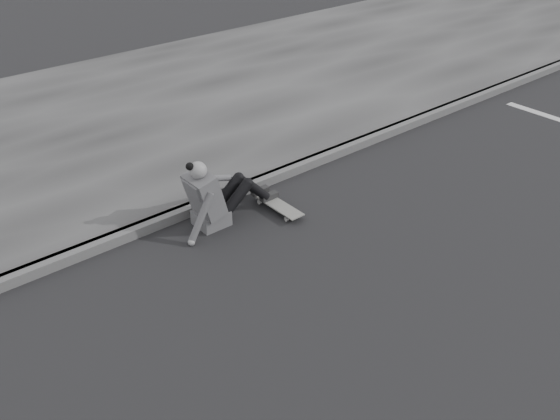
{
  "coord_description": "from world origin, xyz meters",
  "views": [
    {
      "loc": [
        -5.34,
        -3.06,
        3.96
      ],
      "look_at": [
        -1.7,
        1.32,
        0.5
      ],
      "focal_mm": 40.0,
      "sensor_mm": 36.0,
      "label": 1
    }
  ],
  "objects": [
    {
      "name": "ground",
      "position": [
        0.0,
        0.0,
        0.0
      ],
      "size": [
        80.0,
        80.0,
        0.0
      ],
      "primitive_type": "plane",
      "color": "black",
      "rests_on": "ground"
    },
    {
      "name": "sidewalk",
      "position": [
        0.0,
        5.6,
        0.06
      ],
      "size": [
        24.0,
        6.0,
        0.12
      ],
      "primitive_type": "cube",
      "color": "#393939",
      "rests_on": "ground"
    },
    {
      "name": "seated_woman",
      "position": [
        -1.94,
        2.21,
        0.36
      ],
      "size": [
        1.38,
        0.46,
        0.88
      ],
      "color": "#4E4E51",
      "rests_on": "ground"
    },
    {
      "name": "skateboard",
      "position": [
        -1.2,
        1.97,
        0.07
      ],
      "size": [
        0.2,
        0.78,
        0.09
      ],
      "color": "#979692",
      "rests_on": "ground"
    },
    {
      "name": "curb",
      "position": [
        0.0,
        2.58,
        0.06
      ],
      "size": [
        24.0,
        0.16,
        0.12
      ],
      "primitive_type": "cube",
      "color": "#525252",
      "rests_on": "ground"
    }
  ]
}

